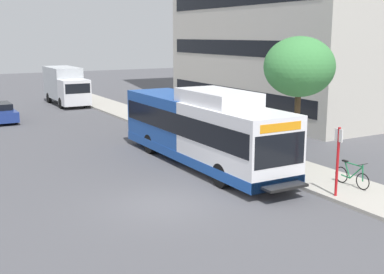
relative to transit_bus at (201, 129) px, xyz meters
The scene contains 8 objects.
ground_plane 5.80m from the transit_bus, 136.79° to the left, with size 120.00×120.00×0.00m, color #4C4C51.
sidewalk_curb 3.83m from the transit_bus, 31.22° to the left, with size 3.00×56.00×0.14m, color #A8A399.
transit_bus is the anchor object (origin of this frame).
bus_stop_sign_pole 7.08m from the transit_bus, 75.41° to the right, with size 0.10×0.36×2.60m.
bicycle_parked 7.16m from the transit_bus, 62.90° to the right, with size 0.52×1.76×1.02m.
street_tree_near_stop 5.37m from the transit_bus, 24.92° to the right, with size 3.29×3.29×5.84m.
parked_car_far_lane 18.44m from the transit_bus, 110.10° to the left, with size 1.80×4.50×1.33m.
box_truck_background 23.73m from the transit_bus, 89.58° to the left, with size 2.32×7.01×3.25m.
Camera 1 is at (-7.58, -15.41, 6.02)m, focal length 46.45 mm.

